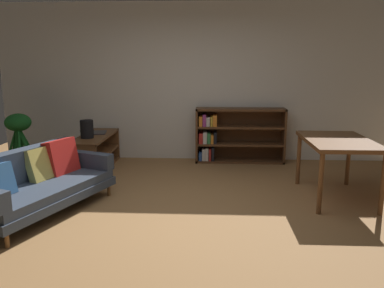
{
  "coord_description": "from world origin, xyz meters",
  "views": [
    {
      "loc": [
        0.32,
        -4.03,
        1.69
      ],
      "look_at": [
        0.1,
        0.32,
        0.76
      ],
      "focal_mm": 35.81,
      "sensor_mm": 36.0,
      "label": 1
    }
  ],
  "objects": [
    {
      "name": "potted_floor_plant",
      "position": [
        -2.7,
        1.74,
        0.51
      ],
      "size": [
        0.4,
        0.51,
        0.91
      ],
      "color": "brown",
      "rests_on": "ground_plane"
    },
    {
      "name": "bookshelf",
      "position": [
        0.71,
        2.51,
        0.46
      ],
      "size": [
        1.52,
        0.34,
        0.93
      ],
      "color": "#56351E",
      "rests_on": "ground_plane"
    },
    {
      "name": "fabric_couch",
      "position": [
        -1.66,
        0.07,
        0.36
      ],
      "size": [
        1.36,
        1.89,
        0.77
      ],
      "color": "brown",
      "rests_on": "ground_plane"
    },
    {
      "name": "ground_plane",
      "position": [
        0.0,
        0.0,
        0.0
      ],
      "size": [
        8.16,
        8.16,
        0.0
      ],
      "primitive_type": "plane",
      "color": "#9E7042"
    },
    {
      "name": "dining_table",
      "position": [
        1.9,
        0.7,
        0.68
      ],
      "size": [
        0.79,
        1.21,
        0.76
      ],
      "color": "brown",
      "rests_on": "ground_plane"
    },
    {
      "name": "desk_speaker",
      "position": [
        -1.59,
        1.7,
        0.69
      ],
      "size": [
        0.2,
        0.2,
        0.28
      ],
      "color": "black",
      "rests_on": "media_console"
    },
    {
      "name": "back_wall_panel",
      "position": [
        0.0,
        2.7,
        1.35
      ],
      "size": [
        6.8,
        0.1,
        2.7
      ],
      "primitive_type": "cube",
      "color": "silver",
      "rests_on": "ground_plane"
    },
    {
      "name": "open_laptop",
      "position": [
        -1.59,
        2.11,
        0.57
      ],
      "size": [
        0.46,
        0.4,
        0.07
      ],
      "color": "#333338",
      "rests_on": "media_console"
    },
    {
      "name": "media_console",
      "position": [
        -1.54,
        1.92,
        0.27
      ],
      "size": [
        0.45,
        1.39,
        0.55
      ],
      "color": "brown",
      "rests_on": "ground_plane"
    }
  ]
}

